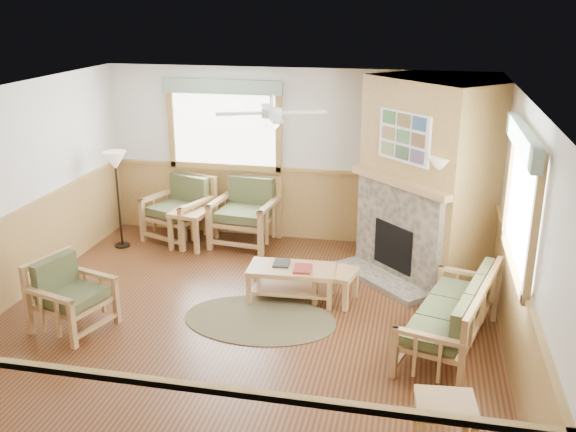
% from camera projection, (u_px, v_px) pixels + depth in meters
% --- Properties ---
extents(floor, '(6.00, 6.00, 0.01)m').
position_uv_depth(floor, '(243.00, 324.00, 7.65)').
color(floor, '#502B16').
rests_on(floor, ground).
extents(ceiling, '(6.00, 6.00, 0.01)m').
position_uv_depth(ceiling, '(237.00, 96.00, 6.78)').
color(ceiling, white).
rests_on(ceiling, floor).
extents(wall_back, '(6.00, 0.02, 2.70)m').
position_uv_depth(wall_back, '(294.00, 156.00, 9.99)').
color(wall_back, white).
rests_on(wall_back, floor).
extents(wall_front, '(6.00, 0.02, 2.70)m').
position_uv_depth(wall_front, '(121.00, 353.00, 4.44)').
color(wall_front, white).
rests_on(wall_front, floor).
extents(wall_left, '(0.02, 6.00, 2.70)m').
position_uv_depth(wall_left, '(3.00, 200.00, 7.81)').
color(wall_left, white).
rests_on(wall_left, floor).
extents(wall_right, '(0.02, 6.00, 2.70)m').
position_uv_depth(wall_right, '(520.00, 236.00, 6.62)').
color(wall_right, white).
rests_on(wall_right, floor).
extents(wainscot, '(6.00, 6.00, 1.10)m').
position_uv_depth(wainscot, '(242.00, 281.00, 7.47)').
color(wainscot, '#A67F43').
rests_on(wainscot, floor).
extents(fireplace, '(3.11, 3.11, 2.70)m').
position_uv_depth(fireplace, '(427.00, 179.00, 8.71)').
color(fireplace, '#A67F43').
rests_on(fireplace, floor).
extents(window_back, '(1.90, 0.16, 1.50)m').
position_uv_depth(window_back, '(223.00, 77.00, 9.79)').
color(window_back, white).
rests_on(window_back, wall_back).
extents(window_right, '(0.16, 1.90, 1.50)m').
position_uv_depth(window_right, '(532.00, 126.00, 6.07)').
color(window_right, white).
rests_on(window_right, wall_right).
extents(ceiling_fan, '(1.59, 1.59, 0.36)m').
position_uv_depth(ceiling_fan, '(271.00, 96.00, 7.01)').
color(ceiling_fan, white).
rests_on(ceiling_fan, ceiling).
extents(sofa, '(1.92, 1.19, 0.82)m').
position_uv_depth(sofa, '(450.00, 313.00, 7.01)').
color(sofa, '#AD8350').
rests_on(sofa, floor).
extents(armchair_back_left, '(1.14, 1.14, 1.00)m').
position_uv_depth(armchair_back_left, '(179.00, 209.00, 10.20)').
color(armchair_back_left, '#AD8350').
rests_on(armchair_back_left, floor).
extents(armchair_back_right, '(1.01, 1.01, 1.03)m').
position_uv_depth(armchair_back_right, '(245.00, 213.00, 9.98)').
color(armchair_back_right, '#AD8350').
rests_on(armchair_back_right, floor).
extents(armchair_left, '(0.93, 0.93, 0.84)m').
position_uv_depth(armchair_left, '(72.00, 295.00, 7.41)').
color(armchair_left, '#AD8350').
rests_on(armchair_left, floor).
extents(coffee_table, '(1.12, 0.60, 0.44)m').
position_uv_depth(coffee_table, '(292.00, 283.00, 8.21)').
color(coffee_table, '#AD8350').
rests_on(coffee_table, floor).
extents(end_table_chairs, '(0.60, 0.59, 0.59)m').
position_uv_depth(end_table_chairs, '(190.00, 229.00, 9.89)').
color(end_table_chairs, '#AD8350').
rests_on(end_table_chairs, floor).
extents(end_table_sofa, '(0.53, 0.51, 0.55)m').
position_uv_depth(end_table_sofa, '(444.00, 430.00, 5.33)').
color(end_table_sofa, '#AD8350').
rests_on(end_table_sofa, floor).
extents(footstool, '(0.57, 0.57, 0.42)m').
position_uv_depth(footstool, '(336.00, 286.00, 8.15)').
color(footstool, '#AD8350').
rests_on(footstool, floor).
extents(braided_rug, '(2.35, 2.35, 0.01)m').
position_uv_depth(braided_rug, '(260.00, 319.00, 7.73)').
color(braided_rug, brown).
rests_on(braided_rug, floor).
extents(floor_lamp_left, '(0.36, 0.36, 1.52)m').
position_uv_depth(floor_lamp_left, '(118.00, 200.00, 9.79)').
color(floor_lamp_left, black).
rests_on(floor_lamp_left, floor).
extents(floor_lamp_right, '(0.55, 0.55, 1.84)m').
position_uv_depth(floor_lamp_right, '(440.00, 226.00, 8.19)').
color(floor_lamp_right, black).
rests_on(floor_lamp_right, floor).
extents(book_red, '(0.25, 0.32, 0.03)m').
position_uv_depth(book_red, '(303.00, 268.00, 8.05)').
color(book_red, maroon).
rests_on(book_red, coffee_table).
extents(book_dark, '(0.22, 0.29, 0.03)m').
position_uv_depth(book_dark, '(281.00, 262.00, 8.22)').
color(book_dark, black).
rests_on(book_dark, coffee_table).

